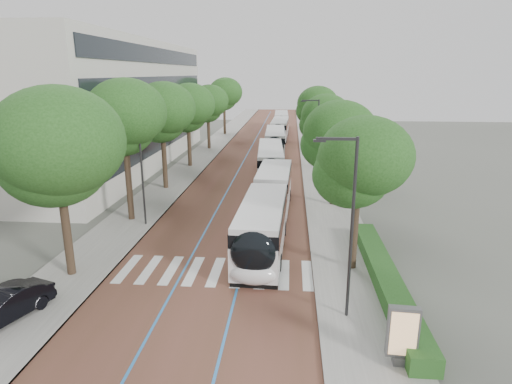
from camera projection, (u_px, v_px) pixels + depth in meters
ground at (209, 280)px, 22.56m from camera, size 160.00×160.00×0.00m
road at (261, 150)px, 60.96m from camera, size 11.00×140.00×0.02m
sidewalk_left at (209, 149)px, 61.53m from camera, size 4.00×140.00×0.12m
sidewalk_right at (314, 150)px, 60.37m from camera, size 4.00×140.00×0.12m
kerb_left at (222, 149)px, 61.38m from camera, size 0.20×140.00×0.14m
kerb_right at (300, 150)px, 60.51m from camera, size 0.20×140.00×0.14m
zebra_crossing at (216, 272)px, 23.49m from camera, size 10.55×3.60×0.01m
lane_line_left at (250, 149)px, 61.08m from camera, size 0.12×126.00×0.01m
lane_line_right at (272, 150)px, 60.83m from camera, size 0.12×126.00×0.01m
office_building at (85, 105)px, 49.07m from camera, size 18.11×40.00×14.00m
hedge at (385, 278)px, 21.71m from camera, size 1.20×14.00×0.80m
streetlight_near at (348, 215)px, 17.87m from camera, size 1.82×0.20×8.00m
streetlight_far at (316, 134)px, 41.87m from camera, size 1.82×0.20×8.00m
lamp_post_left at (142, 169)px, 29.60m from camera, size 0.14×0.14×8.00m
trees_left at (177, 112)px, 43.77m from camera, size 6.44×61.14×9.70m
trees_right at (325, 123)px, 44.04m from camera, size 6.00×47.45×8.21m
lead_bus at (268, 208)px, 29.19m from camera, size 3.15×18.47×3.20m
bus_queued_0 at (271, 162)px, 44.25m from camera, size 3.16×12.51×3.20m
bus_queued_1 at (275, 142)px, 57.41m from camera, size 2.86×12.46×3.20m
bus_queued_2 at (280, 129)px, 70.19m from camera, size 2.81×12.45×3.20m
bus_queued_3 at (281, 121)px, 82.52m from camera, size 2.79×12.45×3.20m
ad_panel at (403, 335)px, 15.57m from camera, size 1.15×0.47×2.35m
parked_car at (4, 306)px, 18.55m from camera, size 2.81×4.48×1.39m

